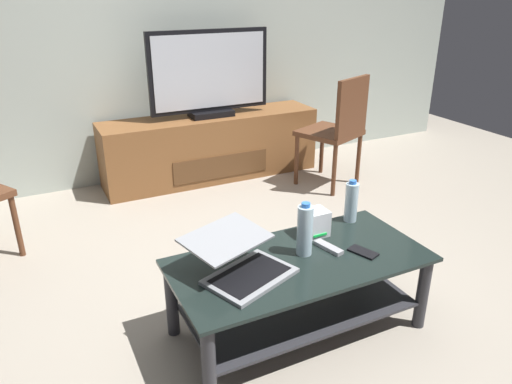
{
  "coord_description": "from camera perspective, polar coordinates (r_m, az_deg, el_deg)",
  "views": [
    {
      "loc": [
        -1.09,
        -1.99,
        1.61
      ],
      "look_at": [
        -0.01,
        0.2,
        0.56
      ],
      "focal_mm": 34.16,
      "sensor_mm": 36.0,
      "label": 1
    }
  ],
  "objects": [
    {
      "name": "laptop",
      "position": [
        2.19,
        -1.85,
        -8.04
      ],
      "size": [
        0.5,
        0.52,
        0.17
      ],
      "color": "gray",
      "rests_on": "coffee_table"
    },
    {
      "name": "media_cabinet",
      "position": [
        4.33,
        -5.23,
        5.28
      ],
      "size": [
        1.9,
        0.44,
        0.56
      ],
      "color": "brown",
      "rests_on": "ground"
    },
    {
      "name": "router_box",
      "position": [
        2.52,
        6.84,
        -3.58
      ],
      "size": [
        0.13,
        0.12,
        0.14
      ],
      "color": "silver",
      "rests_on": "coffee_table"
    },
    {
      "name": "tv_remote",
      "position": [
        2.43,
        8.49,
        -6.43
      ],
      "size": [
        0.08,
        0.17,
        0.02
      ],
      "primitive_type": "cube",
      "rotation": [
        0.0,
        0.0,
        0.23
      ],
      "color": "#99999E",
      "rests_on": "coffee_table"
    },
    {
      "name": "cell_phone",
      "position": [
        2.43,
        12.42,
        -6.88
      ],
      "size": [
        0.11,
        0.16,
        0.01
      ],
      "primitive_type": "cube",
      "rotation": [
        0.0,
        0.0,
        0.35
      ],
      "color": "black",
      "rests_on": "coffee_table"
    },
    {
      "name": "ground_plane",
      "position": [
        2.79,
        2.03,
        -12.05
      ],
      "size": [
        7.68,
        7.68,
        0.0
      ],
      "primitive_type": "plane",
      "color": "#9E9384"
    },
    {
      "name": "back_wall",
      "position": [
        4.32,
        -12.37,
        19.96
      ],
      "size": [
        6.4,
        0.12,
        2.8
      ],
      "primitive_type": "cube",
      "color": "#A8B2A8",
      "rests_on": "ground"
    },
    {
      "name": "coffee_table",
      "position": [
        2.4,
        5.07,
        -10.45
      ],
      "size": [
        1.23,
        0.59,
        0.41
      ],
      "color": "black",
      "rests_on": "ground"
    },
    {
      "name": "water_bottle_far",
      "position": [
        2.69,
        11.1,
        -1.13
      ],
      "size": [
        0.07,
        0.07,
        0.24
      ],
      "color": "silver",
      "rests_on": "coffee_table"
    },
    {
      "name": "television",
      "position": [
        4.16,
        -5.44,
        13.42
      ],
      "size": [
        1.04,
        0.2,
        0.71
      ],
      "color": "black",
      "rests_on": "media_cabinet"
    },
    {
      "name": "water_bottle_near",
      "position": [
        2.32,
        5.73,
        -4.45
      ],
      "size": [
        0.08,
        0.08,
        0.27
      ],
      "color": "silver",
      "rests_on": "coffee_table"
    },
    {
      "name": "dining_chair",
      "position": [
        4.1,
        9.61,
        7.58
      ],
      "size": [
        0.57,
        0.57,
        0.94
      ],
      "color": "#59331E",
      "rests_on": "ground"
    }
  ]
}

